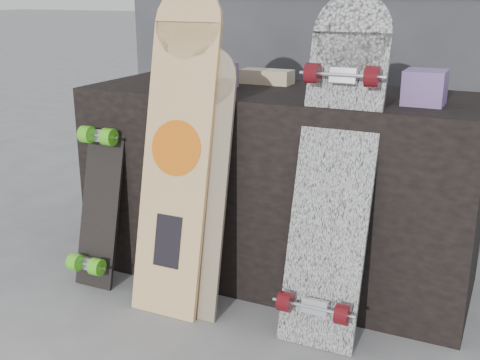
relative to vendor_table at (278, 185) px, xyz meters
The scene contains 10 objects.
ground 0.64m from the vendor_table, 90.00° to the right, with size 60.00×60.00×0.00m, color slate.
vendor_table is the anchor object (origin of this frame).
booth 1.10m from the vendor_table, 90.00° to the left, with size 2.40×0.22×2.20m.
merch_box_purple 0.53m from the vendor_table, behind, with size 0.18×0.12×0.10m, color #563C7B.
merch_box_small 0.74m from the vendor_table, ahead, with size 0.14×0.14×0.12m, color #563C7B.
merch_box_flat 0.47m from the vendor_table, 128.91° to the left, with size 0.22×0.10×0.06m, color #D1B78C.
longboard_geisha 0.52m from the vendor_table, 124.36° to the right, with size 0.28×0.30×1.21m.
longboard_celtic 0.43m from the vendor_table, 112.50° to the right, with size 0.22×0.23×0.99m.
longboard_cascadia 0.52m from the vendor_table, 44.74° to the right, with size 0.27×0.39×1.18m.
skateboard_dark 0.74m from the vendor_table, 150.09° to the right, with size 0.18×0.28×0.80m.
Camera 1 is at (0.88, -1.75, 1.18)m, focal length 45.00 mm.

